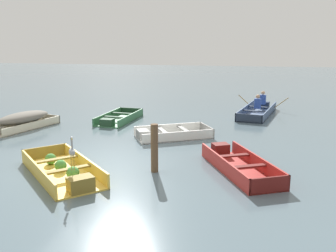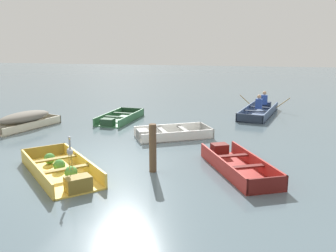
{
  "view_description": "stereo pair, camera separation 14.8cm",
  "coord_description": "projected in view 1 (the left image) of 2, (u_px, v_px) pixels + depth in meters",
  "views": [
    {
      "loc": [
        4.0,
        -8.96,
        3.28
      ],
      "look_at": [
        1.57,
        3.47,
        0.35
      ],
      "focal_mm": 40.0,
      "sensor_mm": 36.0,
      "label": 1
    },
    {
      "loc": [
        4.15,
        -8.93,
        3.28
      ],
      "look_at": [
        1.57,
        3.47,
        0.35
      ],
      "focal_mm": 40.0,
      "sensor_mm": 36.0,
      "label": 2
    }
  ],
  "objects": [
    {
      "name": "rowboat_slate_blue_with_crew",
      "position": [
        258.0,
        110.0,
        16.88
      ],
      "size": [
        2.39,
        3.83,
        0.92
      ],
      "color": "#475B7F",
      "rests_on": "ground"
    },
    {
      "name": "ground_plane",
      "position": [
        86.0,
        165.0,
        10.05
      ],
      "size": [
        80.0,
        80.0,
        0.0
      ],
      "primitive_type": "plane",
      "color": "slate"
    },
    {
      "name": "skiff_white_near_moored",
      "position": [
        170.0,
        134.0,
        12.81
      ],
      "size": [
        2.8,
        2.28,
        0.34
      ],
      "color": "white",
      "rests_on": "ground"
    },
    {
      "name": "skiff_cream_mid_moored",
      "position": [
        23.0,
        120.0,
        14.05
      ],
      "size": [
        1.76,
        2.88,
        0.63
      ],
      "color": "beige",
      "rests_on": "ground"
    },
    {
      "name": "skiff_red_outer_moored",
      "position": [
        238.0,
        165.0,
        9.65
      ],
      "size": [
        2.19,
        3.1,
        0.38
      ],
      "color": "#AD2D28",
      "rests_on": "ground"
    },
    {
      "name": "dinghy_yellow_foreground",
      "position": [
        63.0,
        171.0,
        9.19
      ],
      "size": [
        3.0,
        3.04,
        0.37
      ],
      "color": "#E5BC47",
      "rests_on": "ground"
    },
    {
      "name": "mooring_post",
      "position": [
        154.0,
        148.0,
        9.39
      ],
      "size": [
        0.19,
        0.19,
        1.24
      ],
      "primitive_type": "cylinder",
      "color": "brown",
      "rests_on": "ground"
    },
    {
      "name": "skiff_green_far_moored",
      "position": [
        118.0,
        119.0,
        15.38
      ],
      "size": [
        1.35,
        2.76,
        0.31
      ],
      "color": "#387047",
      "rests_on": "ground"
    },
    {
      "name": "heron_on_dinghy",
      "position": [
        72.0,
        151.0,
        8.41
      ],
      "size": [
        0.29,
        0.43,
        0.84
      ],
      "color": "olive",
      "rests_on": "dinghy_yellow_foreground"
    }
  ]
}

